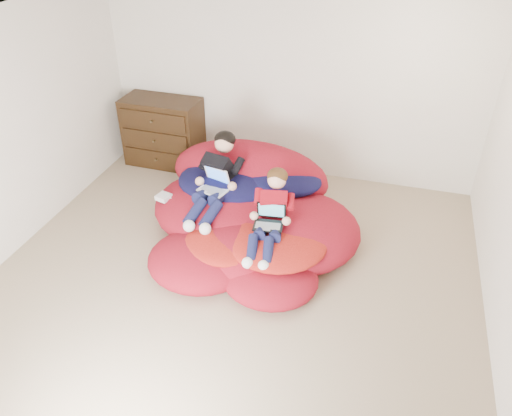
% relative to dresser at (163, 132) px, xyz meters
% --- Properties ---
extents(room_shell, '(5.10, 5.10, 2.77)m').
position_rel_dresser_xyz_m(room_shell, '(1.76, -2.21, -0.27)').
color(room_shell, tan).
rests_on(room_shell, ground).
extents(dresser, '(1.09, 0.61, 0.97)m').
position_rel_dresser_xyz_m(dresser, '(0.00, 0.00, 0.00)').
color(dresser, black).
rests_on(dresser, ground).
extents(beanbag_pile, '(2.49, 2.39, 0.93)m').
position_rel_dresser_xyz_m(beanbag_pile, '(1.68, -1.31, -0.21)').
color(beanbag_pile, '#A31223').
rests_on(beanbag_pile, ground).
extents(cream_pillow, '(0.46, 0.30, 0.30)m').
position_rel_dresser_xyz_m(cream_pillow, '(1.31, -0.67, 0.14)').
color(cream_pillow, beige).
rests_on(cream_pillow, beanbag_pile).
extents(older_boy, '(0.41, 1.14, 0.75)m').
position_rel_dresser_xyz_m(older_boy, '(1.29, -1.28, 0.21)').
color(older_boy, black).
rests_on(older_boy, beanbag_pile).
extents(younger_boy, '(0.35, 0.98, 0.69)m').
position_rel_dresser_xyz_m(younger_boy, '(2.04, -1.71, 0.14)').
color(younger_boy, '#A50E1C').
rests_on(younger_boy, beanbag_pile).
extents(laptop_white, '(0.37, 0.37, 0.23)m').
position_rel_dresser_xyz_m(laptop_white, '(1.29, -1.36, 0.15)').
color(laptop_white, silver).
rests_on(laptop_white, older_boy).
extents(laptop_black, '(0.33, 0.30, 0.22)m').
position_rel_dresser_xyz_m(laptop_black, '(2.04, -1.77, 0.07)').
color(laptop_black, black).
rests_on(laptop_black, younger_boy).
extents(power_adapter, '(0.18, 0.18, 0.06)m').
position_rel_dresser_xyz_m(power_adapter, '(0.70, -1.49, -0.06)').
color(power_adapter, silver).
rests_on(power_adapter, beanbag_pile).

